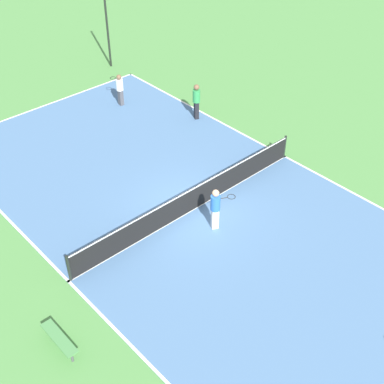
{
  "coord_description": "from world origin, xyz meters",
  "views": [
    {
      "loc": [
        -10.75,
        -11.86,
        13.24
      ],
      "look_at": [
        0.0,
        0.0,
        0.9
      ],
      "focal_mm": 50.0,
      "sensor_mm": 36.0,
      "label": 1
    }
  ],
  "objects_px": {
    "player_far_green": "(196,99)",
    "fence_post_back_right": "(107,23)",
    "tennis_net": "(192,199)",
    "bench": "(59,339)",
    "player_near_blue": "(216,206)",
    "player_near_white": "(120,88)"
  },
  "relations": [
    {
      "from": "player_far_green",
      "to": "fence_post_back_right",
      "type": "height_order",
      "value": "fence_post_back_right"
    },
    {
      "from": "tennis_net",
      "to": "bench",
      "type": "relative_size",
      "value": 7.06
    },
    {
      "from": "player_near_blue",
      "to": "player_far_green",
      "type": "xyz_separation_m",
      "value": [
        4.99,
        6.46,
        0.04
      ]
    },
    {
      "from": "bench",
      "to": "player_near_white",
      "type": "height_order",
      "value": "player_near_white"
    },
    {
      "from": "bench",
      "to": "fence_post_back_right",
      "type": "distance_m",
      "value": 19.72
    },
    {
      "from": "tennis_net",
      "to": "fence_post_back_right",
      "type": "relative_size",
      "value": 2.17
    },
    {
      "from": "player_near_white",
      "to": "fence_post_back_right",
      "type": "bearing_deg",
      "value": -25.6
    },
    {
      "from": "bench",
      "to": "player_far_green",
      "type": "height_order",
      "value": "player_far_green"
    },
    {
      "from": "player_near_white",
      "to": "player_near_blue",
      "type": "relative_size",
      "value": 0.95
    },
    {
      "from": "player_far_green",
      "to": "fence_post_back_right",
      "type": "distance_m",
      "value": 8.02
    },
    {
      "from": "player_far_green",
      "to": "player_near_white",
      "type": "bearing_deg",
      "value": -127.41
    },
    {
      "from": "bench",
      "to": "player_near_white",
      "type": "xyz_separation_m",
      "value": [
        10.13,
        10.86,
        0.59
      ]
    },
    {
      "from": "tennis_net",
      "to": "bench",
      "type": "bearing_deg",
      "value": -163.57
    },
    {
      "from": "player_near_blue",
      "to": "player_far_green",
      "type": "bearing_deg",
      "value": 78.88
    },
    {
      "from": "tennis_net",
      "to": "player_far_green",
      "type": "distance_m",
      "value": 7.14
    },
    {
      "from": "tennis_net",
      "to": "player_far_green",
      "type": "bearing_deg",
      "value": 46.1
    },
    {
      "from": "fence_post_back_right",
      "to": "bench",
      "type": "bearing_deg",
      "value": -129.62
    },
    {
      "from": "player_near_white",
      "to": "fence_post_back_right",
      "type": "distance_m",
      "value": 5.11
    },
    {
      "from": "player_far_green",
      "to": "tennis_net",
      "type": "bearing_deg",
      "value": -19.17
    },
    {
      "from": "player_near_blue",
      "to": "player_far_green",
      "type": "distance_m",
      "value": 8.17
    },
    {
      "from": "fence_post_back_right",
      "to": "player_near_blue",
      "type": "bearing_deg",
      "value": -110.81
    },
    {
      "from": "bench",
      "to": "player_near_white",
      "type": "bearing_deg",
      "value": -43.01
    }
  ]
}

